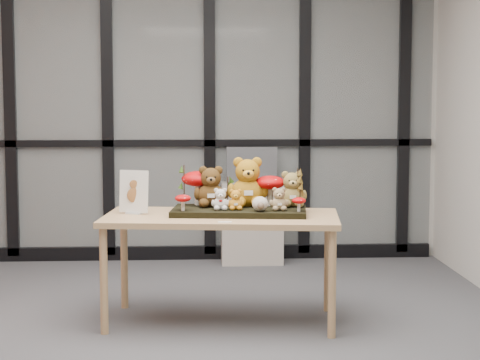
{
  "coord_description": "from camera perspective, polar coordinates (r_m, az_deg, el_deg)",
  "views": [
    {
      "loc": [
        0.28,
        -5.26,
        1.52
      ],
      "look_at": [
        0.6,
        0.28,
        0.94
      ],
      "focal_mm": 65.0,
      "sensor_mm": 36.0,
      "label": 1
    }
  ],
  "objects": [
    {
      "name": "mushroom_front_left",
      "position": [
        5.59,
        -3.77,
        -1.44
      ],
      "size": [
        0.1,
        0.1,
        0.11
      ],
      "primitive_type": null,
      "color": "#AD0507",
      "rests_on": "diorama_tray"
    },
    {
      "name": "label_card",
      "position": [
        5.35,
        -1.0,
        -2.78
      ],
      "size": [
        0.09,
        0.03,
        0.0
      ],
      "primitive_type": "cube",
      "color": "white",
      "rests_on": "display_table"
    },
    {
      "name": "bear_small_yellow",
      "position": [
        5.62,
        -0.29,
        -1.22
      ],
      "size": [
        0.12,
        0.12,
        0.15
      ],
      "primitive_type": null,
      "rotation": [
        0.0,
        0.0,
        -0.12
      ],
      "color": "orange",
      "rests_on": "diorama_tray"
    },
    {
      "name": "sprig_green_far_left",
      "position": [
        5.82,
        -3.69,
        -0.35
      ],
      "size": [
        0.05,
        0.05,
        0.27
      ],
      "primitive_type": null,
      "color": "#1B370C",
      "rests_on": "diorama_tray"
    },
    {
      "name": "bear_tan_back",
      "position": [
        5.77,
        3.42,
        -0.46
      ],
      "size": [
        0.22,
        0.2,
        0.26
      ],
      "primitive_type": null,
      "rotation": [
        0.0,
        0.0,
        -0.12
      ],
      "color": "olive",
      "rests_on": "diorama_tray"
    },
    {
      "name": "bear_white_bow",
      "position": [
        5.61,
        -1.29,
        -1.18
      ],
      "size": [
        0.13,
        0.12,
        0.16
      ],
      "primitive_type": null,
      "rotation": [
        0.0,
        0.0,
        -0.12
      ],
      "color": "silver",
      "rests_on": "diorama_tray"
    },
    {
      "name": "sprig_green_mid_left",
      "position": [
        5.86,
        -2.52,
        -0.55
      ],
      "size": [
        0.05,
        0.05,
        0.22
      ],
      "primitive_type": null,
      "color": "#1B370C",
      "rests_on": "diorama_tray"
    },
    {
      "name": "display_table",
      "position": [
        5.66,
        -1.24,
        -2.99
      ],
      "size": [
        1.59,
        0.93,
        0.71
      ],
      "rotation": [
        0.0,
        0.0,
        -0.12
      ],
      "color": "tan",
      "rests_on": "floor"
    },
    {
      "name": "sprig_dry_far_right",
      "position": [
        5.76,
        3.81,
        -0.49
      ],
      "size": [
        0.05,
        0.05,
        0.26
      ],
      "primitive_type": null,
      "color": "brown",
      "rests_on": "diorama_tray"
    },
    {
      "name": "bear_brown_medium",
      "position": [
        5.77,
        -1.93,
        -0.29
      ],
      "size": [
        0.25,
        0.23,
        0.3
      ],
      "primitive_type": null,
      "rotation": [
        0.0,
        0.0,
        -0.12
      ],
      "color": "#482E11",
      "rests_on": "diorama_tray"
    },
    {
      "name": "sprig_dry_mid_right",
      "position": [
        5.65,
        3.96,
        -0.81
      ],
      "size": [
        0.05,
        0.05,
        0.22
      ],
      "primitive_type": null,
      "color": "brown",
      "rests_on": "diorama_tray"
    },
    {
      "name": "sign_holder",
      "position": [
        5.72,
        -6.98,
        -0.91
      ],
      "size": [
        0.2,
        0.1,
        0.29
      ],
      "rotation": [
        0.0,
        0.0,
        -0.36
      ],
      "color": "silver",
      "rests_on": "display_table"
    },
    {
      "name": "mushroom_back_left",
      "position": [
        5.86,
        -2.75,
        -0.41
      ],
      "size": [
        0.23,
        0.23,
        0.25
      ],
      "primitive_type": null,
      "color": "#AD0507",
      "rests_on": "diorama_tray"
    },
    {
      "name": "mushroom_back_right",
      "position": [
        5.81,
        1.98,
        -0.61
      ],
      "size": [
        0.2,
        0.2,
        0.22
      ],
      "primitive_type": null,
      "color": "#AD0507",
      "rests_on": "diorama_tray"
    },
    {
      "name": "bear_pooh_yellow",
      "position": [
        5.79,
        0.5,
        0.05
      ],
      "size": [
        0.3,
        0.28,
        0.36
      ],
      "primitive_type": null,
      "rotation": [
        0.0,
        0.0,
        -0.12
      ],
      "color": "#AA7216",
      "rests_on": "diorama_tray"
    },
    {
      "name": "diorama_tray",
      "position": [
        5.69,
        -0.05,
        -2.06
      ],
      "size": [
        0.92,
        0.53,
        0.04
      ],
      "primitive_type": "cube",
      "rotation": [
        0.0,
        0.0,
        -0.12
      ],
      "color": "black",
      "rests_on": "display_table"
    },
    {
      "name": "cabinet",
      "position": [
        7.65,
        0.78,
        -2.83
      ],
      "size": [
        0.53,
        0.31,
        0.71
      ],
      "primitive_type": "cube",
      "color": "#A29B91",
      "rests_on": "floor"
    },
    {
      "name": "sprig_green_centre",
      "position": [
        5.85,
        -0.81,
        -0.71
      ],
      "size": [
        0.05,
        0.05,
        0.19
      ],
      "primitive_type": null,
      "color": "#1B370C",
      "rests_on": "diorama_tray"
    },
    {
      "name": "monitor",
      "position": [
        7.6,
        0.78,
        1.01
      ],
      "size": [
        0.44,
        0.05,
        0.31
      ],
      "color": "#515459",
      "rests_on": "cabinet"
    },
    {
      "name": "bear_beige_small",
      "position": [
        5.59,
        2.58,
        -1.17
      ],
      "size": [
        0.14,
        0.13,
        0.16
      ],
      "primitive_type": null,
      "rotation": [
        0.0,
        0.0,
        -0.12
      ],
      "color": "#977D56",
      "rests_on": "diorama_tray"
    },
    {
      "name": "glass_partition",
      "position": [
        7.74,
        -5.36,
        5.14
      ],
      "size": [
        4.9,
        0.06,
        2.78
      ],
      "color": "#2D383F",
      "rests_on": "floor"
    },
    {
      "name": "mushroom_front_right",
      "position": [
        5.55,
        3.88,
        -1.56
      ],
      "size": [
        0.09,
        0.09,
        0.1
      ],
      "primitive_type": null,
      "color": "#AD0507",
      "rests_on": "diorama_tray"
    },
    {
      "name": "plush_cream_hedgehog",
      "position": [
        5.55,
        1.33,
        -1.52
      ],
      "size": [
        0.09,
        0.08,
        0.1
      ],
      "primitive_type": null,
      "rotation": [
        0.0,
        0.0,
        -0.12
      ],
      "color": "beige",
      "rests_on": "diorama_tray"
    },
    {
      "name": "room_shell",
      "position": [
        5.27,
        -6.37,
        7.62
      ],
      "size": [
        5.0,
        5.0,
        5.0
      ],
      "color": "beige",
      "rests_on": "floor"
    },
    {
      "name": "floor",
      "position": [
        5.49,
        -6.16,
        -10.2
      ],
      "size": [
        5.0,
        5.0,
        0.0
      ],
      "primitive_type": "plane",
      "color": "#515256",
      "rests_on": "ground"
    }
  ]
}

